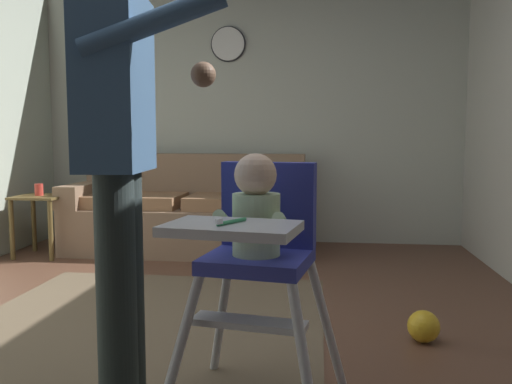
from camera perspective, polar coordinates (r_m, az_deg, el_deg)
ground at (r=2.68m, az=-9.04°, el=-17.39°), size 5.63×7.08×0.10m
wall_far at (r=5.18m, az=-0.72°, el=8.58°), size 4.83×0.06×2.51m
area_rug at (r=2.58m, az=-15.60°, el=-17.17°), size 1.92×2.98×0.01m
couch at (r=4.80m, az=-7.17°, el=-2.30°), size 2.08×0.86×0.86m
high_chair at (r=1.90m, az=0.18°, el=-4.66°), size 0.69×0.79×0.96m
adult_standing at (r=1.94m, az=-14.56°, el=4.30°), size 0.55×0.50×1.69m
toy_ball at (r=2.81m, az=17.62°, el=-13.64°), size 0.16×0.16×0.16m
side_table at (r=4.86m, az=-22.15°, el=-2.00°), size 0.40×0.40×0.52m
sippy_cup at (r=4.85m, az=-22.37°, el=0.23°), size 0.07×0.07×0.10m
wall_clock at (r=5.24m, az=-3.02°, el=15.65°), size 0.34×0.04×0.34m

